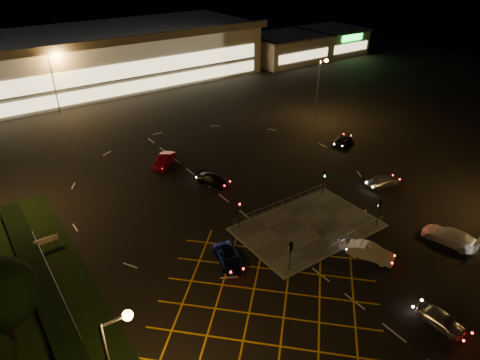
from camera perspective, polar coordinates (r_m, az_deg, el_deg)
ground at (r=45.68m, az=5.46°, el=-5.99°), size 180.00×180.00×0.00m
pedestrian_island at (r=45.60m, az=9.02°, el=-6.23°), size 14.00×9.00×0.12m
hedge at (r=42.66m, az=-25.44°, el=-11.32°), size 2.00×26.00×1.00m
supermarket at (r=95.58m, az=-19.74°, el=14.98°), size 72.00×26.50×10.50m
retail_unit_a at (r=110.70m, az=6.01°, el=17.12°), size 18.80×14.80×6.35m
retail_unit_b at (r=121.55m, az=12.07°, el=17.75°), size 14.80×14.80×6.35m
streetlight_ne at (r=71.50m, az=10.65°, el=12.79°), size 1.78×0.56×10.03m
streetlight_far_left at (r=79.92m, az=-23.44°, el=12.67°), size 1.78×0.56×10.03m
streetlight_far_right at (r=97.55m, az=0.38°, el=17.63°), size 1.78×0.56×10.03m
signal_sw at (r=38.55m, az=6.76°, el=-9.29°), size 0.28×0.30×3.15m
signal_se at (r=46.15m, az=18.10°, el=-3.55°), size 0.28×0.30×3.15m
signal_nw at (r=43.60m, az=-0.13°, el=-3.97°), size 0.28×0.30×3.15m
signal_ne at (r=50.44m, az=11.13°, el=0.39°), size 0.28×0.30×3.15m
car_near_silver at (r=38.17m, az=25.28°, el=-16.49°), size 1.63×3.82×1.29m
car_queue_white at (r=42.55m, az=17.02°, el=-9.18°), size 3.25×4.52×1.42m
car_left_blue at (r=40.35m, az=-1.46°, el=-10.22°), size 3.02×4.75×1.22m
car_far_dkgrey at (r=52.61m, az=-3.62°, el=0.05°), size 3.39×4.71×1.27m
car_right_silver at (r=54.99m, az=18.54°, el=-0.05°), size 4.52×2.43×1.46m
car_circ_red at (r=57.77m, az=-10.05°, el=2.58°), size 4.50×4.17×1.50m
car_east_grey at (r=65.05m, az=13.55°, el=5.20°), size 4.82×3.67×1.22m
car_approach_white at (r=47.38m, az=26.21°, el=-6.75°), size 3.15×5.63×1.54m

